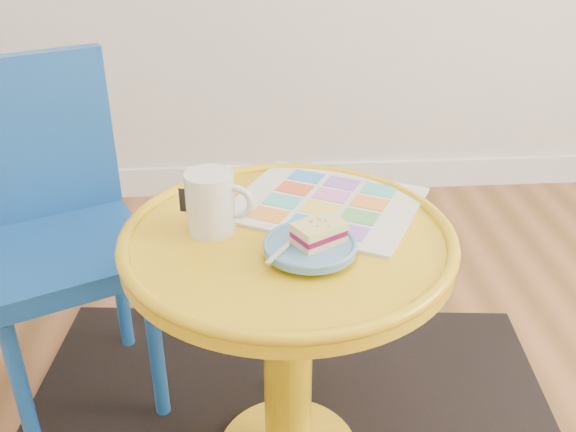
{
  "coord_description": "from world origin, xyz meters",
  "views": [
    {
      "loc": [
        -0.33,
        -0.43,
        1.19
      ],
      "look_at": [
        -0.25,
        0.6,
        0.63
      ],
      "focal_mm": 40.0,
      "sensor_mm": 36.0,
      "label": 1
    }
  ],
  "objects": [
    {
      "name": "room_walls",
      "position": [
        -0.99,
        0.99,
        0.06
      ],
      "size": [
        4.0,
        4.0,
        4.0
      ],
      "color": "silver",
      "rests_on": "ground"
    },
    {
      "name": "side_table",
      "position": [
        -0.25,
        0.6,
        0.42
      ],
      "size": [
        0.62,
        0.62,
        0.59
      ],
      "color": "gold",
      "rests_on": "ground"
    },
    {
      "name": "chair",
      "position": [
        -0.78,
        0.89,
        0.48
      ],
      "size": [
        0.49,
        0.49,
        0.84
      ],
      "rotation": [
        0.0,
        0.0,
        0.43
      ],
      "color": "#164B94",
      "rests_on": "ground"
    },
    {
      "name": "newspaper",
      "position": [
        -0.17,
        0.71,
        0.59
      ],
      "size": [
        0.45,
        0.43,
        0.01
      ],
      "primitive_type": "cube",
      "rotation": [
        0.0,
        0.0,
        -0.5
      ],
      "color": "silver",
      "rests_on": "side_table"
    },
    {
      "name": "mug",
      "position": [
        -0.39,
        0.63,
        0.65
      ],
      "size": [
        0.13,
        0.09,
        0.12
      ],
      "rotation": [
        0.0,
        0.0,
        -0.26
      ],
      "color": "silver",
      "rests_on": "side_table"
    },
    {
      "name": "plate",
      "position": [
        -0.22,
        0.52,
        0.61
      ],
      "size": [
        0.16,
        0.16,
        0.02
      ],
      "color": "#5188AD",
      "rests_on": "newspaper"
    },
    {
      "name": "cake_slice",
      "position": [
        -0.21,
        0.53,
        0.63
      ],
      "size": [
        0.1,
        0.09,
        0.04
      ],
      "rotation": [
        0.0,
        0.0,
        0.53
      ],
      "color": "#D3BC8C",
      "rests_on": "plate"
    },
    {
      "name": "fork",
      "position": [
        -0.25,
        0.52,
        0.62
      ],
      "size": [
        0.09,
        0.13,
        0.0
      ],
      "rotation": [
        0.0,
        0.0,
        -0.59
      ],
      "color": "silver",
      "rests_on": "plate"
    }
  ]
}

